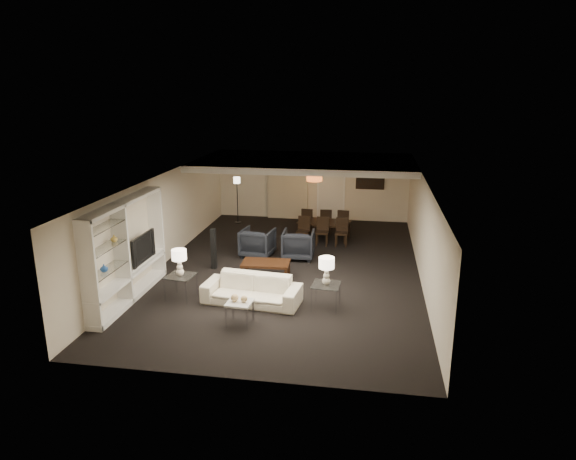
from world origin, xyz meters
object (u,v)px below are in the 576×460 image
Objects in this scene: table_lamp_right at (326,271)px; armchair_right at (298,244)px; armchair_left at (258,242)px; table_lamp_left at (180,263)px; chair_fl at (308,220)px; coffee_table at (266,270)px; floor_speaker at (214,249)px; chair_nl at (303,231)px; chair_nm at (322,232)px; side_table_left at (181,287)px; dining_table at (324,230)px; chair_nr at (341,233)px; chair_fm at (326,221)px; chair_fr at (344,222)px; vase_blue at (104,268)px; vase_amber at (114,238)px; sofa at (252,290)px; floor_lamp at (237,200)px; marble_table at (240,313)px; side_table_right at (326,296)px; television at (139,248)px; pendant_light at (314,177)px.

armchair_right is at bearing 108.43° from table_lamp_right.
table_lamp_left reaches higher than armchair_left.
coffee_table is at bearing 90.15° from chair_fl.
floor_speaker reaches higher than chair_nl.
side_table_left is at bearing -120.69° from chair_nm.
dining_table is at bearing 61.81° from table_lamp_left.
table_lamp_right is 0.73× the size of chair_nr.
armchair_right is (0.60, 1.70, 0.19)m from coffee_table.
coffee_table is 1.41× the size of chair_nr.
chair_fl is 0.60m from chair_fm.
table_lamp_left is 6.91m from chair_fr.
armchair_left is 0.81× the size of floor_speaker.
vase_amber reaches higher than vase_blue.
vase_blue is at bearing 63.89° from chair_fr.
table_lamp_left is at bearing -91.10° from floor_speaker.
chair_fr is at bearing 55.02° from dining_table.
vase_blue is 3.65m from floor_speaker.
chair_nr is at bearing 75.96° from sofa.
floor_lamp is at bearing 100.19° from floor_speaker.
coffee_table is 1.34× the size of armchair_right.
chair_nr is at bearing 41.40° from floor_speaker.
marble_table is 0.45× the size of floor_speaker.
table_lamp_right reaches higher than sofa.
chair_nm is at bearing 82.67° from sofa.
floor_lamp is (-2.13, 5.25, 0.62)m from coffee_table.
vase_amber is at bearing -140.61° from coffee_table.
armchair_left is 4.44m from marble_table.
armchair_right is 1.37m from chair_nl.
side_table_left is (-1.70, 0.00, -0.04)m from sofa.
television reaches higher than side_table_right.
table_lamp_left is (0.00, 0.00, 0.60)m from side_table_left.
table_lamp_left is (-1.10, -3.30, 0.47)m from armchair_left.
vase_amber is 0.18× the size of chair_fl.
floor_lamp is at bearing -59.30° from armchair_left.
chair_nr is at bearing 0.72° from chair_nm.
table_lamp_left is 5.20m from chair_nl.
floor_lamp reaches higher than armchair_left.
vase_blue is at bearing -134.84° from coffee_table.
chair_fl is (0.55, 4.37, 0.21)m from coffee_table.
table_lamp_left is 5.82m from chair_nr.
vase_amber is (-4.56, -0.75, 1.35)m from side_table_right.
vase_amber is at bearing -117.54° from chair_nl.
marble_table is 0.59× the size of chair_fm.
table_lamp_right is 0.73× the size of chair_nl.
vase_blue is 0.20× the size of chair_nm.
chair_fl is 0.52× the size of floor_lamp.
pendant_light reaches higher than coffee_table.
vase_amber is 0.09× the size of floor_lamp.
chair_fm is at bearing 95.26° from side_table_right.
chair_fm is at bearing 80.75° from marble_table.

